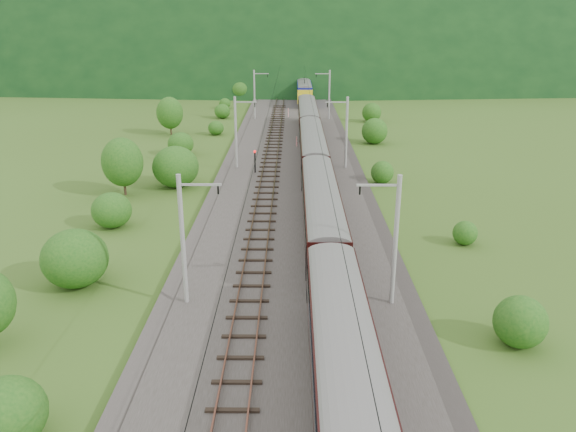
{
  "coord_description": "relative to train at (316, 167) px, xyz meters",
  "views": [
    {
      "loc": [
        0.22,
        -30.24,
        16.66
      ],
      "look_at": [
        -0.13,
        9.06,
        2.6
      ],
      "focal_mm": 35.0,
      "sensor_mm": 36.0,
      "label": 1
    }
  ],
  "objects": [
    {
      "name": "hazard_post_far",
      "position": [
        -1.68,
        22.29,
        -2.38
      ],
      "size": [
        0.14,
        0.14,
        1.31
      ],
      "primitive_type": "cylinder",
      "color": "red",
      "rests_on": "railbed"
    },
    {
      "name": "mountain_ridge",
      "position": [
        -122.4,
        279.31,
        -3.33
      ],
      "size": [
        336.0,
        280.0,
        132.0
      ],
      "primitive_type": "ellipsoid",
      "color": "#113314",
      "rests_on": "ground"
    },
    {
      "name": "vegetation_right",
      "position": [
        9.98,
        0.73,
        -2.0
      ],
      "size": [
        7.38,
        106.35,
        3.18
      ],
      "color": "#1A5015",
      "rests_on": "ground"
    },
    {
      "name": "catenary_right",
      "position": [
        3.72,
        11.31,
        1.16
      ],
      "size": [
        2.54,
        192.28,
        8.0
      ],
      "color": "gray",
      "rests_on": "railbed"
    },
    {
      "name": "signal",
      "position": [
        -6.36,
        9.12,
        -1.57
      ],
      "size": [
        0.28,
        0.28,
        2.49
      ],
      "color": "black",
      "rests_on": "railbed"
    },
    {
      "name": "hazard_post_near",
      "position": [
        -3.0,
        45.44,
        -2.33
      ],
      "size": [
        0.15,
        0.15,
        1.41
      ],
      "primitive_type": "cylinder",
      "color": "red",
      "rests_on": "railbed"
    },
    {
      "name": "catenary_left",
      "position": [
        -8.52,
        11.31,
        1.16
      ],
      "size": [
        2.54,
        192.28,
        8.0
      ],
      "color": "gray",
      "rests_on": "railbed"
    },
    {
      "name": "vegetation_left",
      "position": [
        -16.04,
        -11.48,
        -1.14
      ],
      "size": [
        11.48,
        144.53,
        5.7
      ],
      "color": "#1A5015",
      "rests_on": "ground"
    },
    {
      "name": "track_left",
      "position": [
        -4.8,
        -10.69,
        -2.96
      ],
      "size": [
        2.4,
        220.0,
        0.27
      ],
      "color": "brown",
      "rests_on": "railbed"
    },
    {
      "name": "ground",
      "position": [
        -2.4,
        -20.69,
        -3.33
      ],
      "size": [
        600.0,
        600.0,
        0.0
      ],
      "primitive_type": "plane",
      "color": "#3A551A",
      "rests_on": "ground"
    },
    {
      "name": "train",
      "position": [
        0.0,
        0.0,
        0.0
      ],
      "size": [
        2.79,
        133.26,
        4.84
      ],
      "color": "black",
      "rests_on": "ground"
    },
    {
      "name": "mountain_main",
      "position": [
        -2.4,
        239.31,
        -3.33
      ],
      "size": [
        504.0,
        360.0,
        244.0
      ],
      "primitive_type": "ellipsoid",
      "color": "#113314",
      "rests_on": "ground"
    },
    {
      "name": "railbed",
      "position": [
        -2.4,
        -10.69,
        -3.18
      ],
      "size": [
        14.0,
        220.0,
        0.3
      ],
      "primitive_type": "cube",
      "color": "#38332D",
      "rests_on": "ground"
    },
    {
      "name": "overhead_wires",
      "position": [
        -2.4,
        -10.69,
        3.77
      ],
      "size": [
        4.83,
        198.0,
        0.03
      ],
      "color": "black",
      "rests_on": "ground"
    },
    {
      "name": "track_right",
      "position": [
        -0.0,
        -10.69,
        -2.96
      ],
      "size": [
        2.4,
        220.0,
        0.27
      ],
      "color": "brown",
      "rests_on": "railbed"
    }
  ]
}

